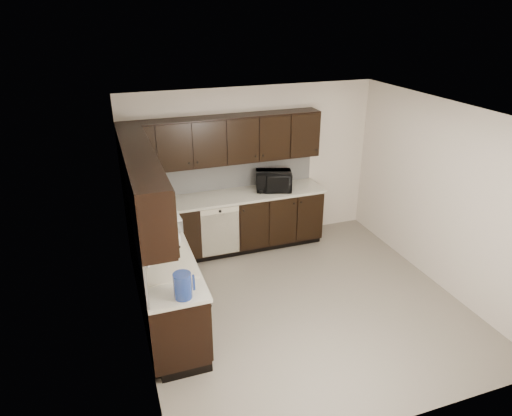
% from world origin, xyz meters
% --- Properties ---
extents(floor, '(4.00, 4.00, 0.00)m').
position_xyz_m(floor, '(0.00, 0.00, 0.00)').
color(floor, gray).
rests_on(floor, ground).
extents(ceiling, '(4.00, 4.00, 0.00)m').
position_xyz_m(ceiling, '(0.00, 0.00, 2.50)').
color(ceiling, white).
rests_on(ceiling, wall_back).
extents(wall_back, '(4.00, 0.02, 2.50)m').
position_xyz_m(wall_back, '(0.00, 2.00, 1.25)').
color(wall_back, beige).
rests_on(wall_back, floor).
extents(wall_left, '(0.02, 4.00, 2.50)m').
position_xyz_m(wall_left, '(-2.00, 0.00, 1.25)').
color(wall_left, beige).
rests_on(wall_left, floor).
extents(wall_right, '(0.02, 4.00, 2.50)m').
position_xyz_m(wall_right, '(2.00, 0.00, 1.25)').
color(wall_right, beige).
rests_on(wall_right, floor).
extents(wall_front, '(4.00, 0.02, 2.50)m').
position_xyz_m(wall_front, '(0.00, -2.00, 1.25)').
color(wall_front, beige).
rests_on(wall_front, floor).
extents(lower_cabinets, '(3.00, 2.80, 0.90)m').
position_xyz_m(lower_cabinets, '(-1.01, 1.11, 0.41)').
color(lower_cabinets, black).
rests_on(lower_cabinets, floor).
extents(countertop, '(3.03, 2.83, 0.04)m').
position_xyz_m(countertop, '(-1.01, 1.11, 0.92)').
color(countertop, beige).
rests_on(countertop, lower_cabinets).
extents(backsplash, '(3.00, 2.80, 0.48)m').
position_xyz_m(backsplash, '(-1.22, 1.32, 1.18)').
color(backsplash, '#B0B0AC').
rests_on(backsplash, countertop).
extents(upper_cabinets, '(3.00, 2.80, 0.70)m').
position_xyz_m(upper_cabinets, '(-1.10, 1.20, 1.77)').
color(upper_cabinets, black).
rests_on(upper_cabinets, wall_back).
extents(dishwasher, '(0.58, 0.04, 0.78)m').
position_xyz_m(dishwasher, '(-0.70, 1.41, 0.55)').
color(dishwasher, beige).
rests_on(dishwasher, lower_cabinets).
extents(sink, '(0.54, 0.82, 0.42)m').
position_xyz_m(sink, '(-1.68, -0.01, 0.88)').
color(sink, beige).
rests_on(sink, countertop).
extents(microwave, '(0.63, 0.51, 0.30)m').
position_xyz_m(microwave, '(0.25, 1.68, 1.09)').
color(microwave, black).
rests_on(microwave, countertop).
extents(soap_bottle_a, '(0.10, 0.10, 0.20)m').
position_xyz_m(soap_bottle_a, '(-1.51, 0.44, 1.04)').
color(soap_bottle_a, gray).
rests_on(soap_bottle_a, countertop).
extents(soap_bottle_b, '(0.11, 0.11, 0.25)m').
position_xyz_m(soap_bottle_b, '(-1.81, 0.74, 1.07)').
color(soap_bottle_b, gray).
rests_on(soap_bottle_b, countertop).
extents(toaster_oven, '(0.41, 0.35, 0.22)m').
position_xyz_m(toaster_oven, '(-1.72, 1.71, 1.05)').
color(toaster_oven, '#AFAFB1').
rests_on(toaster_oven, countertop).
extents(storage_bin, '(0.54, 0.44, 0.19)m').
position_xyz_m(storage_bin, '(-1.63, 0.84, 1.03)').
color(storage_bin, silver).
rests_on(storage_bin, countertop).
extents(blue_pitcher, '(0.24, 0.24, 0.27)m').
position_xyz_m(blue_pitcher, '(-1.64, -0.70, 1.08)').
color(blue_pitcher, navy).
rests_on(blue_pitcher, countertop).
extents(teal_tumbler, '(0.11, 0.11, 0.21)m').
position_xyz_m(teal_tumbler, '(-1.48, 1.20, 1.04)').
color(teal_tumbler, '#0B6C7E').
rests_on(teal_tumbler, countertop).
extents(paper_towel_roll, '(0.14, 0.14, 0.28)m').
position_xyz_m(paper_towel_roll, '(-1.55, 0.75, 1.08)').
color(paper_towel_roll, white).
rests_on(paper_towel_roll, countertop).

